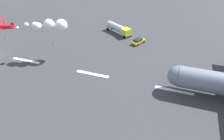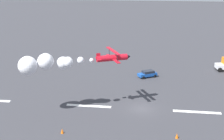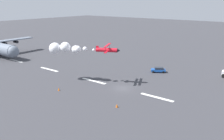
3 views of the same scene
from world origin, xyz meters
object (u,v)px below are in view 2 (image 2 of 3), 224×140
(followme_car_yellow, at_px, (148,74))
(traffic_cone_near, at_px, (177,136))
(stunt_biplane_red, at_px, (51,63))
(traffic_cone_far, at_px, (62,131))

(followme_car_yellow, xyz_separation_m, traffic_cone_near, (-5.17, 27.57, -0.44))
(stunt_biplane_red, xyz_separation_m, traffic_cone_near, (-20.00, 5.79, -8.40))
(followme_car_yellow, relative_size, traffic_cone_far, 6.02)
(stunt_biplane_red, height_order, traffic_cone_far, stunt_biplane_red)
(traffic_cone_near, bearing_deg, stunt_biplane_red, -16.14)
(stunt_biplane_red, bearing_deg, followme_car_yellow, -124.23)
(traffic_cone_near, height_order, traffic_cone_far, same)
(stunt_biplane_red, bearing_deg, traffic_cone_near, 163.86)
(traffic_cone_far, bearing_deg, followme_car_yellow, -111.88)
(stunt_biplane_red, height_order, followme_car_yellow, stunt_biplane_red)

